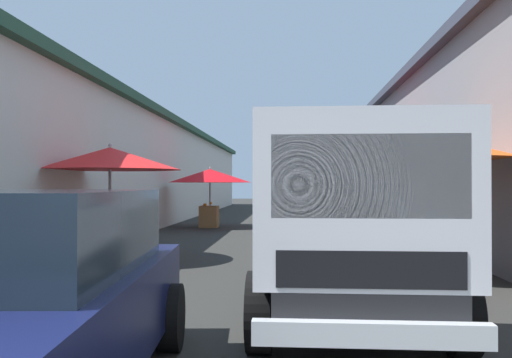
{
  "coord_description": "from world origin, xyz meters",
  "views": [
    {
      "loc": [
        -1.04,
        -0.53,
        1.49
      ],
      "look_at": [
        12.96,
        0.35,
        1.64
      ],
      "focal_mm": 38.93,
      "sensor_mm": 36.0,
      "label": 1
    }
  ],
  "objects": [
    {
      "name": "fruit_stall_mid_lane",
      "position": [
        8.13,
        -2.83,
        1.91
      ],
      "size": [
        2.8,
        2.8,
        2.37
      ],
      "color": "#9E9EA3",
      "rests_on": "ground"
    },
    {
      "name": "fruit_stall_near_left",
      "position": [
        9.52,
        2.96,
        1.79
      ],
      "size": [
        2.75,
        2.75,
        2.3
      ],
      "color": "#9E9EA3",
      "rests_on": "ground"
    },
    {
      "name": "hatchback_car",
      "position": [
        2.54,
        1.31,
        0.74
      ],
      "size": [
        4.02,
        2.15,
        1.45
      ],
      "color": "#0F1438",
      "rests_on": "ground"
    },
    {
      "name": "fruit_stall_near_right",
      "position": [
        18.2,
        2.29,
        1.69
      ],
      "size": [
        2.89,
        2.89,
        2.12
      ],
      "color": "#9E9EA3",
      "rests_on": "ground"
    },
    {
      "name": "building_left_whitewash",
      "position": [
        15.75,
        7.38,
        2.02
      ],
      "size": [
        49.8,
        7.5,
        4.03
      ],
      "color": "beige",
      "rests_on": "ground"
    },
    {
      "name": "delivery_truck",
      "position": [
        4.56,
        -1.14,
        1.04
      ],
      "size": [
        4.94,
        2.02,
        2.08
      ],
      "color": "black",
      "rests_on": "ground"
    },
    {
      "name": "fruit_stall_far_right",
      "position": [
        14.55,
        -2.66,
        1.73
      ],
      "size": [
        2.85,
        2.85,
        2.21
      ],
      "color": "#9E9EA3",
      "rests_on": "ground"
    },
    {
      "name": "ground",
      "position": [
        13.5,
        0.0,
        0.0
      ],
      "size": [
        90.0,
        90.0,
        0.0
      ],
      "primitive_type": "plane",
      "color": "#282826"
    },
    {
      "name": "vendor_by_crates",
      "position": [
        12.1,
        -1.43,
        0.93
      ],
      "size": [
        0.59,
        0.38,
        1.61
      ],
      "color": "#665B4C",
      "rests_on": "ground"
    },
    {
      "name": "plastic_stool",
      "position": [
        11.61,
        -1.21,
        0.33
      ],
      "size": [
        0.3,
        0.3,
        0.43
      ],
      "color": "#1E8C3F",
      "rests_on": "ground"
    }
  ]
}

